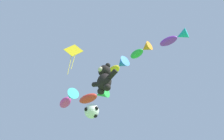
% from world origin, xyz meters
% --- Properties ---
extents(teddy_bear_kite, '(1.75, 0.77, 1.77)m').
position_xyz_m(teddy_bear_kite, '(1.22, 4.40, 8.09)').
color(teddy_bear_kite, black).
extents(soccer_ball_kite, '(0.79, 0.78, 0.72)m').
position_xyz_m(soccer_ball_kite, '(0.50, 4.32, 6.44)').
color(soccer_ball_kite, white).
extents(fish_kite_violet, '(1.61, 0.79, 0.58)m').
position_xyz_m(fish_kite_violet, '(4.68, 6.31, 10.09)').
color(fish_kite_violet, purple).
extents(fish_kite_emerald, '(1.44, 0.61, 0.61)m').
position_xyz_m(fish_kite_emerald, '(2.53, 6.17, 10.59)').
color(fish_kite_emerald, green).
extents(fish_kite_goldfin, '(1.97, 0.94, 0.78)m').
position_xyz_m(fish_kite_goldfin, '(0.24, 6.51, 10.93)').
color(fish_kite_goldfin, yellow).
extents(fish_kite_crimson, '(2.44, 1.24, 0.86)m').
position_xyz_m(fish_kite_crimson, '(-2.20, 6.76, 9.89)').
color(fish_kite_crimson, red).
extents(fish_kite_magenta, '(2.34, 1.34, 0.95)m').
position_xyz_m(fish_kite_magenta, '(-4.85, 6.33, 10.67)').
color(fish_kite_magenta, '#E53F9E').
extents(diamond_kite, '(0.89, 1.08, 2.82)m').
position_xyz_m(diamond_kite, '(-1.57, 4.03, 11.88)').
color(diamond_kite, yellow).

